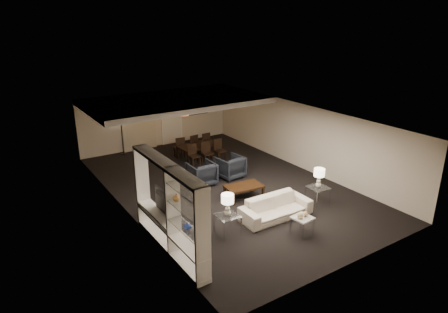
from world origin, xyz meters
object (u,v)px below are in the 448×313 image
armchair_right (230,167)px  chair_nl (194,156)px  vase_blue (187,226)px  coffee_table (244,192)px  chair_fm (192,144)px  floor_lamp (122,135)px  pendant_light (183,112)px  marble_table (302,225)px  chair_fr (204,142)px  table_lamp_right (319,178)px  television (161,204)px  table_lamp_left (228,205)px  chair_nm (207,153)px  side_table_left (227,225)px  chair_nr (220,150)px  sofa (276,208)px  vase_amber (176,197)px  armchair_left (202,174)px  floor_speaker (142,201)px  dining_table (199,152)px  chair_fl (179,147)px  side_table_right (317,195)px

armchair_right → chair_nl: chair_nl is taller
armchair_right → chair_nl: 1.77m
vase_blue → coffee_table: bearing=36.0°
chair_fm → floor_lamp: (-2.44, 1.64, 0.40)m
pendant_light → marble_table: pendant_light is taller
chair_fr → table_lamp_right: bearing=90.9°
marble_table → television: size_ratio=0.45×
table_lamp_left → chair_nm: bearing=64.8°
chair_fr → coffee_table: bearing=71.9°
side_table_left → vase_blue: (-1.65, -0.83, 0.87)m
pendant_light → chair_nr: 2.16m
coffee_table → vase_blue: size_ratio=6.64×
sofa → vase_amber: 3.62m
pendant_light → chair_nr: (0.98, -1.24, -1.47)m
chair_nm → chair_nr: size_ratio=1.00×
vase_blue → chair_fm: 8.18m
armchair_left → table_lamp_right: 4.05m
chair_nr → table_lamp_right: bearing=-86.7°
television → floor_speaker: bearing=-2.9°
pendant_light → sofa: 6.43m
chair_fm → coffee_table: bearing=74.4°
chair_nl → chair_fr: same height
pendant_light → dining_table: size_ratio=0.30×
pendant_light → chair_nl: pendant_light is taller
coffee_table → side_table_left: size_ratio=2.00×
chair_fl → television: bearing=65.8°
pendant_light → table_lamp_right: pendant_light is taller
table_lamp_left → vase_amber: vase_amber is taller
sofa → table_lamp_right: size_ratio=3.53×
armchair_left → vase_blue: bearing=57.5°
chair_nr → chair_fl: 1.77m
table_lamp_right → marble_table: bearing=-147.1°
vase_amber → chair_fm: size_ratio=0.20×
marble_table → floor_lamp: 9.22m
armchair_right → dining_table: size_ratio=0.52×
chair_nm → chair_fl: bearing=122.6°
coffee_table → floor_speaker: size_ratio=1.22×
armchair_right → vase_amber: bearing=37.0°
dining_table → chair_fr: 0.90m
armchair_right → side_table_right: 3.48m
dining_table → vase_blue: bearing=-124.2°
chair_nm → chair_nl: bearing=-172.1°
coffee_table → chair_nr: chair_nr is taller
armchair_right → television: bearing=28.5°
table_lamp_right → floor_speaker: 5.43m
side_table_right → floor_speaker: floor_speaker is taller
television → chair_fr: size_ratio=1.23×
side_table_right → chair_fr: bearing=94.2°
coffee_table → vase_blue: (-3.35, -2.43, 0.94)m
table_lamp_left → chair_fm: 6.72m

